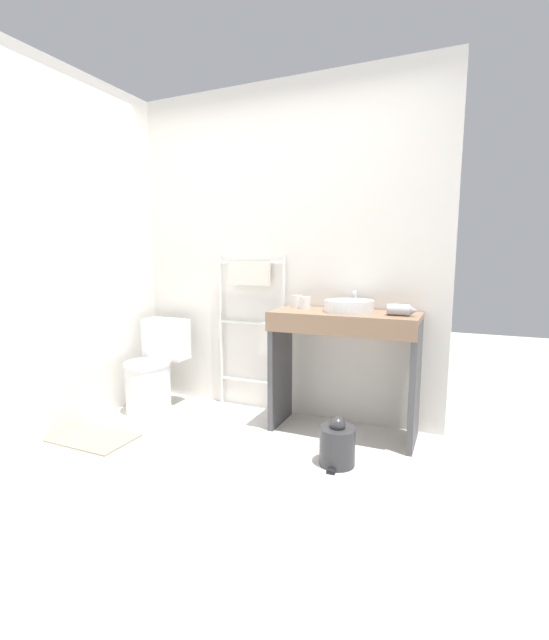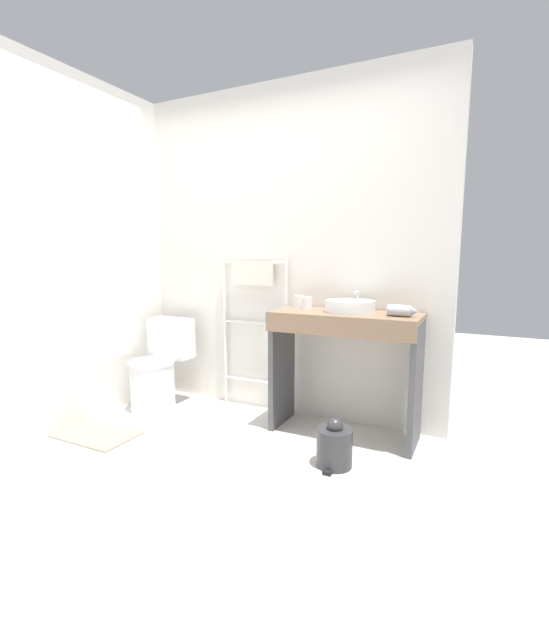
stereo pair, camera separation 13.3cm
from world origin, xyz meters
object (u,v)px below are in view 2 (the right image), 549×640
object	(u,v)px
toilet	(159,370)
cup_near_wall	(299,301)
cup_near_edge	(307,303)
towel_radiator	(253,300)
sink_basin	(350,306)
trash_bin	(334,446)
hair_dryer	(401,310)

from	to	relation	value
toilet	cup_near_wall	distance (m)	1.34
toilet	cup_near_edge	xyz separation A→B (m)	(1.25, 0.21, 0.61)
toilet	towel_radiator	world-z (taller)	towel_radiator
cup_near_edge	cup_near_wall	bearing A→B (deg)	146.30
sink_basin	trash_bin	bearing A→B (deg)	-81.72
cup_near_edge	towel_radiator	bearing A→B (deg)	166.23
towel_radiator	hair_dryer	distance (m)	1.24
towel_radiator	cup_near_edge	world-z (taller)	towel_radiator
trash_bin	sink_basin	bearing A→B (deg)	98.28
cup_near_wall	sink_basin	bearing A→B (deg)	-13.41
cup_near_wall	hair_dryer	distance (m)	0.80
hair_dryer	trash_bin	bearing A→B (deg)	-122.10
toilet	hair_dryer	world-z (taller)	hair_dryer
cup_near_edge	trash_bin	xyz separation A→B (m)	(0.41, -0.54, -0.80)
towel_radiator	hair_dryer	world-z (taller)	towel_radiator
sink_basin	hair_dryer	size ratio (longest dim) A/B	1.78
sink_basin	cup_near_wall	bearing A→B (deg)	166.59
toilet	cup_near_edge	world-z (taller)	cup_near_edge
trash_bin	toilet	bearing A→B (deg)	168.79
toilet	trash_bin	distance (m)	1.70
towel_radiator	trash_bin	bearing A→B (deg)	-35.61
hair_dryer	cup_near_edge	bearing A→B (deg)	172.51
towel_radiator	trash_bin	world-z (taller)	towel_radiator
towel_radiator	cup_near_edge	size ratio (longest dim) A/B	14.21
toilet	sink_basin	bearing A→B (deg)	6.01
sink_basin	hair_dryer	distance (m)	0.36
cup_near_wall	trash_bin	distance (m)	1.12
cup_near_wall	trash_bin	bearing A→B (deg)	-50.15
toilet	towel_radiator	xyz separation A→B (m)	(0.73, 0.34, 0.59)
toilet	sink_basin	xyz separation A→B (m)	(1.59, 0.17, 0.61)
sink_basin	hair_dryer	world-z (taller)	sink_basin
towel_radiator	trash_bin	distance (m)	1.39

